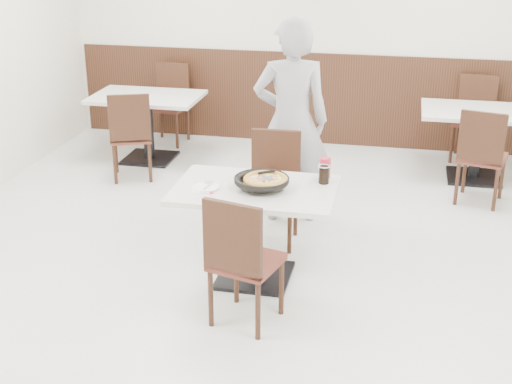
% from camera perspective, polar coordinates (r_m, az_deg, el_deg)
% --- Properties ---
extents(floor, '(7.00, 7.00, 0.00)m').
position_cam_1_polar(floor, '(5.65, -0.00, -6.50)').
color(floor, silver).
rests_on(floor, ground).
extents(wall_back, '(6.00, 0.04, 2.80)m').
position_cam_1_polar(wall_back, '(8.54, 5.03, 13.01)').
color(wall_back, silver).
rests_on(wall_back, floor).
extents(wainscot_back, '(5.90, 0.03, 1.10)m').
position_cam_1_polar(wainscot_back, '(8.68, 4.83, 7.44)').
color(wainscot_back, black).
rests_on(wainscot_back, floor).
extents(main_table, '(1.25, 0.87, 0.75)m').
position_cam_1_polar(main_table, '(5.42, -0.10, -3.34)').
color(main_table, beige).
rests_on(main_table, floor).
extents(chair_near, '(0.52, 0.52, 0.95)m').
position_cam_1_polar(chair_near, '(4.83, -0.77, -5.35)').
color(chair_near, black).
rests_on(chair_near, floor).
extents(chair_far, '(0.43, 0.43, 0.95)m').
position_cam_1_polar(chair_far, '(5.97, 1.29, 0.10)').
color(chair_far, black).
rests_on(chair_far, floor).
extents(trivet, '(0.14, 0.14, 0.04)m').
position_cam_1_polar(trivet, '(5.27, 0.53, 0.55)').
color(trivet, black).
rests_on(trivet, main_table).
extents(pizza_pan, '(0.37, 0.37, 0.01)m').
position_cam_1_polar(pizza_pan, '(5.24, 0.45, 0.70)').
color(pizza_pan, black).
rests_on(pizza_pan, trivet).
extents(pizza, '(0.35, 0.35, 0.02)m').
position_cam_1_polar(pizza, '(5.23, 0.78, 0.83)').
color(pizza, gold).
rests_on(pizza, pizza_pan).
extents(pizza_server, '(0.10, 0.11, 0.00)m').
position_cam_1_polar(pizza_server, '(5.20, 0.90, 1.12)').
color(pizza_server, white).
rests_on(pizza_server, pizza).
extents(napkin, '(0.19, 0.19, 0.00)m').
position_cam_1_polar(napkin, '(5.26, -4.32, 0.23)').
color(napkin, white).
rests_on(napkin, main_table).
extents(side_plate, '(0.20, 0.20, 0.01)m').
position_cam_1_polar(side_plate, '(5.27, -3.99, 0.37)').
color(side_plate, white).
rests_on(side_plate, napkin).
extents(fork, '(0.04, 0.15, 0.00)m').
position_cam_1_polar(fork, '(5.27, -3.86, 0.47)').
color(fork, white).
rests_on(fork, side_plate).
extents(cola_glass, '(0.08, 0.08, 0.13)m').
position_cam_1_polar(cola_glass, '(5.37, 5.45, 1.37)').
color(cola_glass, black).
rests_on(cola_glass, main_table).
extents(red_cup, '(0.09, 0.09, 0.16)m').
position_cam_1_polar(red_cup, '(5.47, 5.55, 1.93)').
color(red_cup, '#B31B32').
rests_on(red_cup, main_table).
extents(diner_person, '(0.75, 0.58, 1.84)m').
position_cam_1_polar(diner_person, '(6.35, 2.83, 5.63)').
color(diner_person, '#A4A3A8').
rests_on(diner_person, floor).
extents(bg_table_left, '(1.26, 0.90, 0.75)m').
position_cam_1_polar(bg_table_left, '(8.17, -8.62, 5.10)').
color(bg_table_left, beige).
rests_on(bg_table_left, floor).
extents(bg_chair_left_near, '(0.54, 0.54, 0.95)m').
position_cam_1_polar(bg_chair_left_near, '(7.61, -9.97, 4.55)').
color(bg_chair_left_near, black).
rests_on(bg_chair_left_near, floor).
extents(bg_chair_left_far, '(0.45, 0.45, 0.95)m').
position_cam_1_polar(bg_chair_left_far, '(8.73, -7.06, 6.92)').
color(bg_chair_left_far, black).
rests_on(bg_chair_left_far, floor).
extents(bg_table_right, '(1.25, 0.88, 0.75)m').
position_cam_1_polar(bg_table_right, '(7.83, 17.27, 3.63)').
color(bg_table_right, beige).
rests_on(bg_table_right, floor).
extents(bg_chair_right_near, '(0.51, 0.51, 0.95)m').
position_cam_1_polar(bg_chair_right_near, '(7.17, 17.68, 2.80)').
color(bg_chair_right_near, black).
rests_on(bg_chair_right_near, floor).
extents(bg_chair_right_far, '(0.50, 0.50, 0.95)m').
position_cam_1_polar(bg_chair_right_far, '(8.39, 16.98, 5.53)').
color(bg_chair_right_far, black).
rests_on(bg_chair_right_far, floor).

